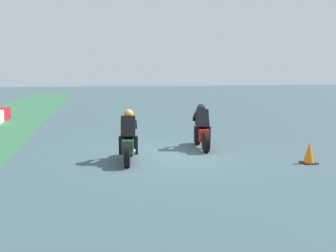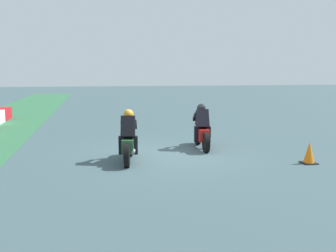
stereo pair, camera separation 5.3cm
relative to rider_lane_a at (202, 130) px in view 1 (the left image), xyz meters
name	(u,v)px [view 1 (the left image)]	position (x,y,z in m)	size (l,w,h in m)	color
ground_plane	(169,155)	(-0.84, 1.31, -0.62)	(120.00, 120.00, 0.00)	#3C5258
rider_lane_a	(202,130)	(0.00, 0.00, 0.00)	(2.04, 0.55, 1.51)	black
rider_lane_b	(129,140)	(-1.43, 2.61, 0.00)	(2.04, 0.60, 1.51)	black
traffic_cone	(309,153)	(-2.68, -2.38, -0.33)	(0.40, 0.40, 0.62)	black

